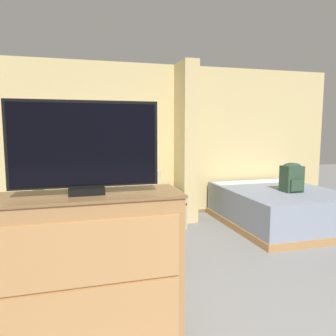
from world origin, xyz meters
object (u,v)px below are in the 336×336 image
Objects in this scene: coffee_table at (136,222)px; backpack at (292,177)px; tv_dresser at (89,270)px; bed at (278,207)px; table_lamp at (38,176)px; tv at (85,147)px; couch at (118,207)px.

coffee_table is 2.48m from backpack.
tv_dresser is 2.98× the size of backpack.
tv_dresser is 3.70m from bed.
tv is (0.60, -2.72, 0.56)m from table_lamp.
coffee_table is at bearing -174.69° from backpack.
tv is 3.66m from backpack.
tv is (0.00, 0.00, 0.87)m from tv_dresser.
table_lamp is 1.03× the size of backpack.
bed is at bearing 35.54° from tv_dresser.
couch is at bearing 78.81° from tv_dresser.
tv_dresser is at bearing -148.03° from backpack.
table_lamp is (-1.14, -0.04, 0.55)m from couch.
table_lamp is at bearing 167.54° from backpack.
couch is at bearing 161.42° from backpack.
coffee_table is 0.73× the size of tv.
tv_dresser is 0.87m from tv.
tv is at bearing -148.04° from backpack.
backpack is (3.06, 1.91, 0.26)m from tv_dresser.
bed is (3.00, 2.14, -0.25)m from tv_dresser.
couch is at bearing 1.86° from table_lamp.
bed is at bearing 104.96° from backpack.
tv is at bearing -101.19° from couch.
couch is 4.56× the size of backpack.
table_lamp is at bearing 170.88° from bed.
couch is 1.53× the size of tv_dresser.
tv_dresser is at bearing -77.59° from table_lamp.
backpack is at bearing 31.97° from tv_dresser.
table_lamp reaches higher than couch.
tv reaches higher than coffee_table.
tv_dresser is at bearing -110.55° from coffee_table.
tv reaches higher than table_lamp.
tv is 0.50× the size of bed.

